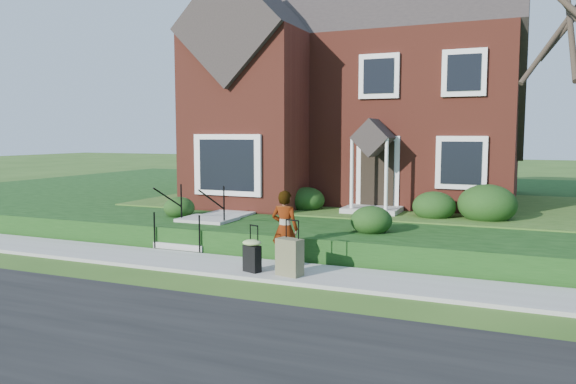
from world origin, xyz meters
The scene contains 11 objects.
ground centered at (0.00, 0.00, 0.00)m, with size 120.00×120.00×0.00m, color #2D5119.
street centered at (0.00, -5.00, 0.01)m, with size 60.00×6.00×0.01m, color black.
sidewalk centered at (0.00, 0.00, 0.04)m, with size 60.00×1.60×0.08m, color #9E9B93.
terrace centered at (4.00, 10.90, 0.30)m, with size 44.00×20.00×0.60m, color #11350E.
walkway centered at (-2.50, 5.00, 0.63)m, with size 1.20×6.00×0.06m, color #9E9B93.
main_house centered at (-0.21, 9.61, 5.26)m, with size 10.40×10.20×9.40m.
front_steps centered at (-2.50, 1.84, 0.47)m, with size 1.40×2.02×1.50m.
foundation_shrubs centered at (0.32, 4.89, 1.08)m, with size 10.00×4.25×1.09m.
woman centered at (0.60, 0.32, 0.90)m, with size 0.60×0.39×1.64m, color #999999.
suitcase_black centered at (0.17, -0.37, 0.46)m, with size 0.49×0.44×0.97m.
suitcase_olive centered at (1.00, -0.36, 0.46)m, with size 0.58×0.41×1.12m.
Camera 1 is at (5.25, -10.51, 2.90)m, focal length 35.00 mm.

